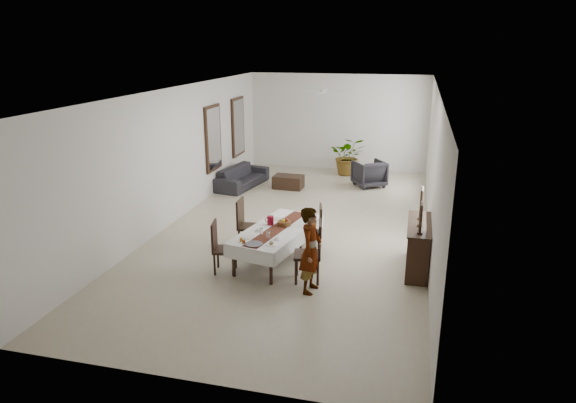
{
  "coord_description": "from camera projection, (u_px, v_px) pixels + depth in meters",
  "views": [
    {
      "loc": [
        2.58,
        -11.19,
        4.23
      ],
      "look_at": [
        0.12,
        -1.36,
        1.05
      ],
      "focal_mm": 32.0,
      "sensor_mm": 36.0,
      "label": 1
    }
  ],
  "objects": [
    {
      "name": "chair_left_near_seat",
      "position": [
        225.0,
        250.0,
        9.71
      ],
      "size": [
        0.5,
        0.5,
        0.05
      ],
      "primitive_type": "cube",
      "rotation": [
        0.0,
        0.0,
        -1.38
      ],
      "color": "black",
      "rests_on": "chair_left_near_leg_fl"
    },
    {
      "name": "chair_right_far_seat",
      "position": [
        310.0,
        234.0,
        10.42
      ],
      "size": [
        0.55,
        0.55,
        0.05
      ],
      "primitive_type": "cube",
      "rotation": [
        0.0,
        0.0,
        1.79
      ],
      "color": "black",
      "rests_on": "chair_right_far_leg_fl"
    },
    {
      "name": "table_leg_br",
      "position": [
        315.0,
        232.0,
        10.97
      ],
      "size": [
        0.07,
        0.07,
        0.62
      ],
      "primitive_type": "cylinder",
      "rotation": [
        0.0,
        0.0,
        -0.21
      ],
      "color": "black",
      "rests_on": "floor"
    },
    {
      "name": "chair_right_near_leg_bl",
      "position": [
        296.0,
        273.0,
        9.24
      ],
      "size": [
        0.06,
        0.06,
        0.48
      ],
      "primitive_type": "cylinder",
      "rotation": [
        0.0,
        0.0,
        0.19
      ],
      "color": "black",
      "rests_on": "floor"
    },
    {
      "name": "fruit_red",
      "position": [
        286.0,
        220.0,
        10.3
      ],
      "size": [
        0.08,
        0.08,
        0.08
      ],
      "primitive_type": "sphere",
      "color": "maroon",
      "rests_on": "fruit_basket"
    },
    {
      "name": "teacup_left",
      "position": [
        258.0,
        230.0,
        9.99
      ],
      "size": [
        0.08,
        0.08,
        0.05
      ],
      "primitive_type": "cylinder",
      "color": "white",
      "rests_on": "saucer_left"
    },
    {
      "name": "wall_right",
      "position": [
        433.0,
        169.0,
        11.04
      ],
      "size": [
        0.02,
        12.0,
        3.2
      ],
      "primitive_type": "cube",
      "color": "silver",
      "rests_on": "floor"
    },
    {
      "name": "chair_left_near_leg_bl",
      "position": [
        236.0,
        258.0,
        9.94
      ],
      "size": [
        0.05,
        0.05,
        0.42
      ],
      "primitive_type": "cylinder",
      "rotation": [
        0.0,
        0.0,
        0.19
      ],
      "color": "black",
      "rests_on": "floor"
    },
    {
      "name": "potted_plant",
      "position": [
        348.0,
        156.0,
        16.79
      ],
      "size": [
        1.23,
        1.1,
        1.26
      ],
      "primitive_type": "imported",
      "rotation": [
        0.0,
        0.0,
        0.11
      ],
      "color": "#386026",
      "rests_on": "floor"
    },
    {
      "name": "candlestick_mid_candle",
      "position": [
        423.0,
        189.0,
        9.31
      ],
      "size": [
        0.04,
        0.04,
        0.08
      ],
      "primitive_type": "cylinder",
      "color": "beige",
      "rests_on": "candlestick_mid_shaft"
    },
    {
      "name": "wine_glass_near",
      "position": [
        268.0,
        235.0,
        9.59
      ],
      "size": [
        0.06,
        0.06,
        0.15
      ],
      "primitive_type": "cylinder",
      "color": "white",
      "rests_on": "tablecloth_top"
    },
    {
      "name": "chair_left_near_leg_fr",
      "position": [
        215.0,
        265.0,
        9.62
      ],
      "size": [
        0.05,
        0.05,
        0.42
      ],
      "primitive_type": "cylinder",
      "rotation": [
        0.0,
        0.0,
        0.19
      ],
      "color": "black",
      "rests_on": "floor"
    },
    {
      "name": "chair_left_far_leg_fl",
      "position": [
        244.0,
        234.0,
        11.1
      ],
      "size": [
        0.05,
        0.05,
        0.45
      ],
      "primitive_type": "cylinder",
      "rotation": [
        0.0,
        0.0,
        0.04
      ],
      "color": "black",
      "rests_on": "floor"
    },
    {
      "name": "chair_right_far_leg_fl",
      "position": [
        319.0,
        249.0,
        10.32
      ],
      "size": [
        0.05,
        0.05,
        0.45
      ],
      "primitive_type": "cylinder",
      "rotation": [
        0.0,
        0.0,
        0.22
      ],
      "color": "black",
      "rests_on": "floor"
    },
    {
      "name": "saucer_right",
      "position": [
        277.0,
        239.0,
        9.58
      ],
      "size": [
        0.13,
        0.13,
        0.01
      ],
      "primitive_type": "cylinder",
      "color": "silver",
      "rests_on": "tablecloth_top"
    },
    {
      "name": "pitcher_handle",
      "position": [
        267.0,
        220.0,
        10.37
      ],
      "size": [
        0.11,
        0.04,
        0.11
      ],
      "primitive_type": "torus",
      "rotation": [
        1.57,
        0.0,
        -0.21
      ],
      "color": "#98130B",
      "rests_on": "red_pitcher"
    },
    {
      "name": "fan_blade_w",
      "position": [
        310.0,
        91.0,
        14.21
      ],
      "size": [
        0.55,
        0.1,
        0.01
      ],
      "primitive_type": "cube",
      "color": "white",
      "rests_on": "fan_hub"
    },
    {
      "name": "tablecloth_drape_left",
      "position": [
        254.0,
        231.0,
        10.41
      ],
      "size": [
        0.48,
        2.26,
        0.27
      ],
      "primitive_type": "cube",
      "rotation": [
        0.0,
        0.0,
        -0.21
      ],
      "color": "silver",
      "rests_on": "dining_table_top"
    },
    {
      "name": "chair_left_far_leg_bl",
      "position": [
        261.0,
        236.0,
        11.03
      ],
      "size": [
        0.05,
        0.05,
        0.45
      ],
      "primitive_type": "cylinder",
      "rotation": [
        0.0,
        0.0,
        0.04
      ],
      "color": "black",
      "rests_on": "floor"
    },
    {
      "name": "bread_near_right",
      "position": [
        271.0,
        243.0,
        9.33
      ],
      "size": [
        0.08,
        0.08,
        0.08
      ],
      "primitive_type": "sphere",
      "color": "tan",
      "rests_on": "plate_near_right"
    },
    {
      "name": "mirror_glass_near",
      "position": [
        214.0,
        138.0,
        14.46
      ],
      "size": [
        0.01,
        0.9,
        1.7
      ],
      "primitive_type": "cube",
      "color": "white",
      "rests_on": "mirror_frame_near"
    },
    {
      "name": "chair_right_near_seat",
      "position": [
        307.0,
        255.0,
        9.33
      ],
      "size": [
        0.56,
        0.56,
        0.05
      ],
      "primitive_type": "cube",
      "rotation": [
        0.0,
        0.0,
        1.76
      ],
      "color": "black",
      "rests_on": "chair_right_near_leg_fl"
    },
    {
      "name": "plate_near_left",
      "position": [
        248.0,
        237.0,
        9.69
      ],
      "size": [
        0.21,
        0.21,
        0.01
      ],
      "primitive_type": "cylinder",
      "color": "silver",
      "rests_on": "tablecloth_top"
    },
    {
      "name": "teacup_right",
      "position": [
        277.0,
        238.0,
        9.57
      ],
      "size": [
        0.08,
        0.08,
        0.05
      ],
      "primitive_type": "cylinder",
      "color": "white",
      "rests_on": "saucer_right"
    },
    {
      "name": "candlestick_far_base",
      "position": [
        420.0,
        219.0,
        9.9
      ],
      "size": [
        0.1,
        0.1,
        0.03
      ],
      "primitive_type": "cylinder",
      "color": "black",
      "rests_on": "sideboard_top"
    },
    {
      "name": "mirror_frame_far",
      "position": [
        238.0,
        127.0,
        16.41
      ],
      "size": [
        0.06,
        1.05,
        1.85
      ],
      "primitive_type": "cube",
      "color": "black",
      "rests_on": "wall_left"
    },
    {
      "name": "chair_left_far_leg_fr",
      "position": [
        239.0,
        241.0,
        10.75
      ],
      "size": [
        0.05,
        0.05,
        0.45
      ],
      "primitive_type": "cylinder",
      "rotation": [
        0.0,
        0.0,
        0.04
      ],
      "color": "black",
      "rests_on": "floor"
    },
    {
      "name": "fan_hub",
      "position": [
        322.0,
        91.0,
        14.13
      ],
      "size": [
        0.16,
        0.16,
        0.08
      ],
      "primitive_type": "cylinder",
      "color": "silver",
      "rests_on": "fan_rod"
    },
    {
      "name": "wall_left",
      "position": [
        177.0,
        154.0,
        12.44
      ],
      "size": [
        0.02,
        12.0,
        3.2
      ],
      "primitive_type": "cube",
      "color": "silver",
      "rests_on": "floor"
    },
    {
      "name": "floor",
      "position": [
        297.0,
        227.0,
        12.22
      ],
      "size": [
        6.0,
        12.0,
        0.0
      ],
      "primitive_type": "cube",
      "color": "#B9AE93",
      "rests_on": "ground"
    },
    {
      "name": "fruit_green",
      "position": [
        283.0,
        219.0,
        10.33
      ],
      "size": [
        0.07,
        0.07,
        0.07
      ],
      "primitive_type": "sphere",
      "color": "#5B7D25",
      "rests_on": "fruit_basket"
    },
    {
      "name": "chair_right_far_leg_bl",
      "position": [
        301.0,
        249.0,
        10.32
      ],
      "size": [
        0.05,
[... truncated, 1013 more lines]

